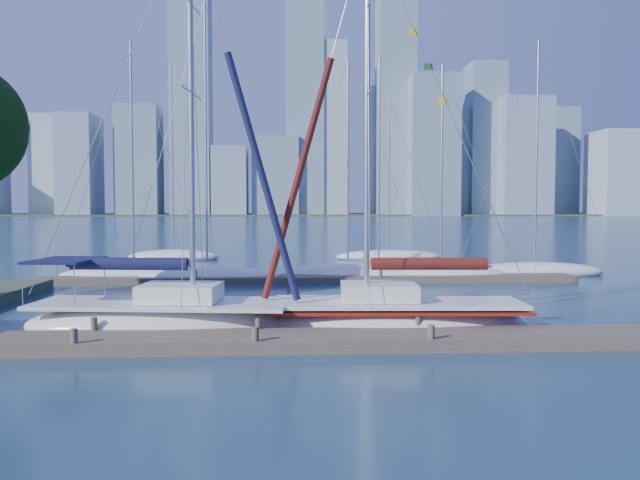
{
  "coord_description": "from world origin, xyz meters",
  "views": [
    {
      "loc": [
        0.87,
        -18.31,
        4.16
      ],
      "look_at": [
        2.09,
        4.0,
        2.98
      ],
      "focal_mm": 35.0,
      "sensor_mm": 36.0,
      "label": 1
    }
  ],
  "objects": [
    {
      "name": "near_dock",
      "position": [
        0.0,
        0.0,
        0.2
      ],
      "size": [
        26.0,
        2.0,
        0.4
      ],
      "primitive_type": "cube",
      "color": "#4A4036",
      "rests_on": "ground"
    },
    {
      "name": "bg_boat_0",
      "position": [
        -7.81,
        17.58,
        0.29
      ],
      "size": [
        8.92,
        4.31,
        13.85
      ],
      "rotation": [
        0.0,
        0.0,
        -0.22
      ],
      "color": "silver",
      "rests_on": "ground"
    },
    {
      "name": "skyline",
      "position": [
        21.94,
        290.36,
        35.91
      ],
      "size": [
        502.37,
        51.31,
        107.54
      ],
      "color": "#8496AA",
      "rests_on": "ground"
    },
    {
      "name": "bg_boat_3",
      "position": [
        6.15,
        16.97,
        0.25
      ],
      "size": [
        7.83,
        4.68,
        12.88
      ],
      "rotation": [
        0.0,
        0.0,
        -0.37
      ],
      "color": "silver",
      "rests_on": "ground"
    },
    {
      "name": "bg_boat_5",
      "position": [
        15.99,
        18.71,
        0.29
      ],
      "size": [
        8.98,
        4.96,
        14.57
      ],
      "rotation": [
        0.0,
        0.0,
        -0.31
      ],
      "color": "silver",
      "rests_on": "ground"
    },
    {
      "name": "far_shore",
      "position": [
        0.0,
        320.0,
        0.0
      ],
      "size": [
        800.0,
        100.0,
        1.5
      ],
      "primitive_type": "cube",
      "color": "#38472D",
      "rests_on": "ground"
    },
    {
      "name": "bg_boat_7",
      "position": [
        9.07,
        31.13,
        0.26
      ],
      "size": [
        8.69,
        3.23,
        13.27
      ],
      "rotation": [
        0.0,
        0.0,
        0.12
      ],
      "color": "silver",
      "rests_on": "ground"
    },
    {
      "name": "sailboat_navy",
      "position": [
        -3.22,
        2.28,
        1.06
      ],
      "size": [
        9.22,
        3.88,
        14.07
      ],
      "rotation": [
        0.0,
        0.0,
        -0.11
      ],
      "color": "silver",
      "rests_on": "ground"
    },
    {
      "name": "far_dock",
      "position": [
        2.0,
        16.0,
        0.18
      ],
      "size": [
        30.0,
        1.8,
        0.36
      ],
      "primitive_type": "cube",
      "color": "#4A4036",
      "rests_on": "ground"
    },
    {
      "name": "bg_boat_1",
      "position": [
        -3.56,
        16.74,
        0.3
      ],
      "size": [
        8.74,
        4.96,
        15.81
      ],
      "rotation": [
        0.0,
        0.0,
        0.32
      ],
      "color": "silver",
      "rests_on": "ground"
    },
    {
      "name": "ground",
      "position": [
        0.0,
        0.0,
        0.0
      ],
      "size": [
        700.0,
        700.0,
        0.0
      ],
      "primitive_type": "plane",
      "color": "#18334C",
      "rests_on": "ground"
    },
    {
      "name": "bg_boat_2",
      "position": [
        4.46,
        17.77,
        0.28
      ],
      "size": [
        9.23,
        4.76,
        12.91
      ],
      "rotation": [
        0.0,
        0.0,
        -0.27
      ],
      "color": "silver",
      "rests_on": "ground"
    },
    {
      "name": "sailboat_maroon",
      "position": [
        4.55,
        2.18,
        1.05
      ],
      "size": [
        8.99,
        3.35,
        13.95
      ],
      "rotation": [
        0.0,
        0.0,
        -0.05
      ],
      "color": "silver",
      "rests_on": "ground"
    },
    {
      "name": "bg_boat_4",
      "position": [
        9.76,
        17.02,
        0.27
      ],
      "size": [
        8.26,
        4.39,
        12.64
      ],
      "rotation": [
        0.0,
        0.0,
        -0.27
      ],
      "color": "silver",
      "rests_on": "ground"
    },
    {
      "name": "bg_boat_6",
      "position": [
        -8.04,
        31.39,
        0.31
      ],
      "size": [
        7.55,
        4.86,
        15.71
      ],
      "rotation": [
        0.0,
        0.0,
        -0.37
      ],
      "color": "silver",
      "rests_on": "ground"
    }
  ]
}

